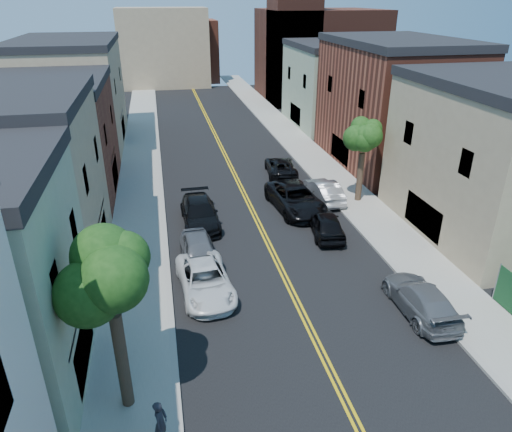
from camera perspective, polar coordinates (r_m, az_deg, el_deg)
sidewalk_left at (r=41.69m, az=-14.03°, el=5.42°), size 3.20×100.00×0.15m
sidewalk_right at (r=43.88m, az=7.12°, el=6.98°), size 3.20×100.00×0.15m
curb_left at (r=41.64m, az=-11.62°, el=5.64°), size 0.30×100.00×0.15m
curb_right at (r=43.36m, az=4.91°, el=6.86°), size 0.30×100.00×0.15m
bldg_left_tan_near at (r=27.26m, az=-28.35°, el=2.37°), size 9.00×10.00×9.00m
bldg_left_brick at (r=37.54m, az=-24.15°, el=8.08°), size 9.00×12.00×8.00m
bldg_left_tan_far at (r=50.80m, az=-21.48°, el=13.44°), size 9.00×16.00×9.50m
bldg_right_tan at (r=32.04m, az=27.39°, el=5.69°), size 9.00×12.00×9.00m
bldg_right_brick at (r=43.21m, az=16.23°, el=12.68°), size 9.00×14.00×10.00m
bldg_right_palegrn at (r=55.88m, az=9.49°, el=15.22°), size 9.00×12.00×8.50m
church at (r=70.34m, az=7.00°, el=19.85°), size 16.20×14.20×22.60m
backdrop_left at (r=81.73m, az=-11.16°, el=19.45°), size 14.00×8.00×12.00m
backdrop_center at (r=85.99m, az=-8.37°, el=19.24°), size 10.00×8.00×10.00m
tree_left_mid at (r=15.27m, az=-17.88°, el=-3.94°), size 5.20×5.20×9.29m
tree_right_far at (r=33.41m, az=13.18°, el=10.85°), size 4.40×4.40×8.03m
white_pickup at (r=23.90m, az=-6.21°, el=-7.78°), size 2.84×5.49×1.48m
grey_car_left at (r=26.40m, az=-6.98°, el=-4.24°), size 2.09×4.72×1.58m
black_car_left at (r=30.85m, az=-6.88°, el=0.35°), size 2.38×5.60×1.61m
grey_car_right at (r=23.77m, az=19.43°, el=-9.48°), size 2.13×5.10×1.47m
black_car_right at (r=29.63m, az=8.51°, el=-0.94°), size 2.37×4.68×1.53m
silver_car_right at (r=34.63m, az=8.27°, el=3.07°), size 1.81×4.77×1.55m
dark_car_right_far at (r=39.52m, az=3.02°, el=6.02°), size 2.90×5.28×1.40m
black_suv_lane at (r=32.81m, az=4.85°, el=2.14°), size 3.47×6.49×1.73m
pedestrian_left at (r=17.10m, az=-11.53°, el=-23.43°), size 0.60×0.73×1.72m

